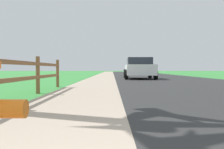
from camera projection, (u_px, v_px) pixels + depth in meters
ground_plane at (114, 76)px, 25.20m from camera, size 120.00×120.00×0.00m
road_asphalt at (145, 75)px, 27.20m from camera, size 7.00×66.00×0.01m
curb_concrete at (87, 75)px, 27.20m from camera, size 6.00×66.00×0.01m
grass_verge at (73, 75)px, 27.20m from camera, size 5.00×66.00×0.00m
parked_suv_white at (139, 68)px, 17.18m from camera, size 2.17×4.48×1.47m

